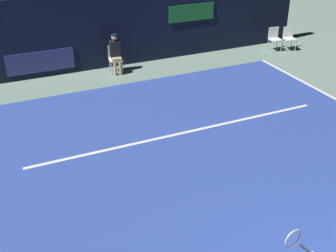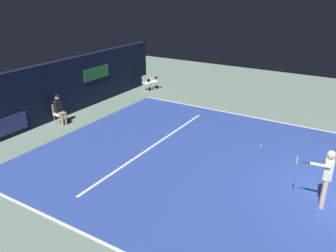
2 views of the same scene
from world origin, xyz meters
name	(u,v)px [view 2 (image 2 of 2)]	position (x,y,z in m)	size (l,w,h in m)	color
ground_plane	(199,159)	(0.00, 4.68, 0.00)	(29.91, 29.91, 0.00)	slate
court_surface	(199,159)	(0.00, 4.68, 0.01)	(10.21, 11.36, 0.01)	#2D479E
line_sideline_left	(247,116)	(5.06, 4.68, 0.01)	(0.10, 11.36, 0.01)	white
line_sideline_right	(104,244)	(-5.06, 4.68, 0.01)	(0.10, 11.36, 0.01)	white
line_service	(153,146)	(0.00, 6.67, 0.01)	(7.97, 0.10, 0.01)	white
back_wall	(49,92)	(0.00, 12.20, 1.30)	(14.71, 0.33, 2.60)	black
tennis_player	(326,175)	(-0.73, 0.54, 0.99)	(0.70, 0.93, 1.73)	beige
line_judge_on_chair	(59,109)	(-0.19, 11.46, 0.69)	(0.48, 0.56, 1.32)	white
courtside_chair_near	(146,82)	(6.14, 11.21, 0.50)	(0.47, 0.45, 0.88)	white
courtside_chair_far	(154,80)	(6.70, 11.04, 0.50)	(0.51, 0.49, 0.88)	white
tennis_ball	(261,146)	(2.16, 3.12, 0.05)	(0.07, 0.07, 0.07)	#CCE033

